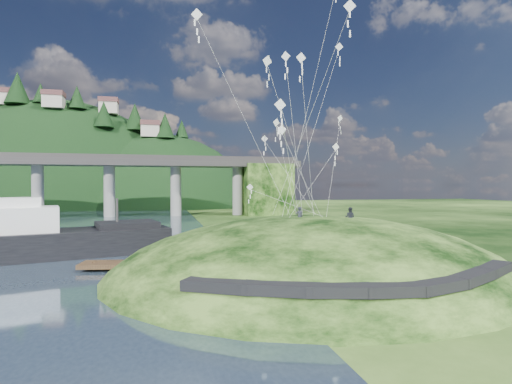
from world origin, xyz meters
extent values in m
plane|color=black|center=(0.00, 0.00, 0.00)|extent=(320.00, 320.00, 0.00)
ellipsoid|color=black|center=(8.00, 2.00, -1.50)|extent=(36.00, 32.00, 13.00)
cube|color=black|center=(-1.50, -8.00, 2.03)|extent=(4.32, 3.62, 0.71)
cube|color=black|center=(1.50, -9.65, 2.09)|extent=(4.10, 2.97, 0.61)
cube|color=black|center=(4.50, -10.65, 2.08)|extent=(3.85, 2.37, 0.62)
cube|color=black|center=(7.50, -11.10, 2.04)|extent=(3.62, 1.83, 0.66)
cube|color=black|center=(10.50, -10.90, 2.05)|extent=(3.82, 2.27, 0.68)
cube|color=black|center=(13.50, -9.95, 2.14)|extent=(4.11, 2.97, 0.71)
cube|color=black|center=(16.50, -8.40, 2.16)|extent=(4.26, 3.43, 0.66)
cylinder|color=gray|center=(-32.00, 70.00, 6.50)|extent=(2.60, 2.60, 13.00)
cylinder|color=gray|center=(-16.50, 70.00, 6.50)|extent=(2.60, 2.60, 13.00)
cylinder|color=gray|center=(-1.00, 70.00, 6.50)|extent=(2.60, 2.60, 13.00)
cylinder|color=gray|center=(14.50, 70.00, 6.50)|extent=(2.60, 2.60, 13.00)
cube|color=black|center=(22.00, 70.00, 6.50)|extent=(12.00, 11.00, 13.00)
ellipsoid|color=black|center=(-40.00, 126.00, -6.00)|extent=(96.00, 68.00, 88.00)
ellipsoid|color=black|center=(-5.00, 118.00, -10.00)|extent=(76.00, 56.00, 72.00)
cone|color=black|center=(-49.87, 114.63, 39.23)|extent=(8.01, 8.01, 10.54)
cone|color=black|center=(-42.87, 114.06, 37.88)|extent=(4.97, 4.97, 6.54)
cone|color=black|center=(-31.40, 112.04, 36.68)|extent=(5.83, 5.83, 7.67)
cone|color=black|center=(-22.45, 107.08, 30.58)|extent=(6.47, 6.47, 8.51)
cone|color=black|center=(-13.22, 113.99, 31.23)|extent=(7.13, 7.13, 9.38)
cone|color=black|center=(-3.12, 109.03, 27.87)|extent=(6.56, 6.56, 8.63)
cone|color=black|center=(2.77, 114.63, 27.68)|extent=(4.88, 4.88, 6.42)
cube|color=beige|center=(-55.00, 118.00, 35.99)|extent=(6.00, 5.00, 4.00)
cube|color=brown|center=(-55.00, 118.00, 38.69)|extent=(6.40, 5.40, 1.60)
cube|color=beige|center=(-38.00, 110.00, 34.28)|extent=(6.00, 5.00, 4.00)
cube|color=brown|center=(-38.00, 110.00, 36.98)|extent=(6.40, 5.40, 1.60)
cube|color=beige|center=(-22.00, 116.00, 34.18)|extent=(6.00, 5.00, 4.00)
cube|color=brown|center=(-22.00, 116.00, 36.88)|extent=(6.40, 5.40, 1.60)
cube|color=beige|center=(-8.00, 110.00, 25.88)|extent=(6.00, 5.00, 4.00)
cube|color=brown|center=(-8.00, 110.00, 28.58)|extent=(6.40, 5.40, 1.60)
cube|color=black|center=(-15.75, 15.71, 1.40)|extent=(24.62, 12.22, 2.81)
cube|color=white|center=(-18.89, 14.90, 3.89)|extent=(8.51, 6.49, 3.02)
cube|color=white|center=(-18.89, 14.90, 5.72)|extent=(4.99, 4.22, 1.30)
cube|color=black|center=(-8.44, 17.60, 3.13)|extent=(7.62, 6.85, 0.65)
cylinder|color=#2D2B2B|center=(-9.48, 17.33, 4.53)|extent=(0.26, 0.26, 3.24)
cube|color=#3D2919|center=(-3.81, 6.60, 0.51)|extent=(16.10, 5.25, 0.40)
cylinder|color=#3D2919|center=(-10.52, 7.79, 0.23)|extent=(0.34, 0.34, 1.14)
cylinder|color=#3D2919|center=(-7.16, 7.20, 0.23)|extent=(0.34, 0.34, 1.14)
cylinder|color=#3D2919|center=(-3.81, 6.60, 0.23)|extent=(0.34, 0.34, 1.14)
cylinder|color=#3D2919|center=(-0.45, 6.00, 0.23)|extent=(0.34, 0.34, 1.14)
cylinder|color=#3D2919|center=(2.90, 5.40, 0.23)|extent=(0.34, 0.34, 1.14)
imported|color=#242631|center=(6.71, 1.60, 5.82)|extent=(0.62, 0.42, 1.68)
imported|color=#242631|center=(11.01, 0.91, 5.77)|extent=(1.08, 1.06, 1.76)
cube|color=white|center=(4.93, -0.13, 17.77)|extent=(0.58, 0.56, 0.74)
cube|color=white|center=(4.93, -0.13, 17.23)|extent=(0.10, 0.06, 0.45)
cube|color=white|center=(4.93, -0.13, 16.69)|extent=(0.10, 0.06, 0.45)
cube|color=white|center=(4.93, -0.13, 16.14)|extent=(0.10, 0.06, 0.45)
cube|color=white|center=(14.40, 10.02, 14.93)|extent=(0.69, 0.32, 0.72)
cube|color=white|center=(14.40, 10.02, 14.42)|extent=(0.09, 0.07, 0.42)
cube|color=white|center=(14.40, 10.02, 13.90)|extent=(0.09, 0.07, 0.42)
cube|color=white|center=(14.40, 10.02, 13.38)|extent=(0.09, 0.07, 0.42)
cube|color=white|center=(-2.12, -1.53, 19.76)|extent=(0.81, 0.25, 0.81)
cube|color=white|center=(-2.12, -1.53, 19.18)|extent=(0.11, 0.02, 0.48)
cube|color=white|center=(-2.12, -1.53, 18.60)|extent=(0.11, 0.02, 0.48)
cube|color=white|center=(-2.12, -1.53, 18.02)|extent=(0.11, 0.02, 0.48)
cube|color=white|center=(5.80, 9.72, 12.44)|extent=(0.61, 0.45, 0.71)
cube|color=white|center=(5.80, 9.72, 11.93)|extent=(0.09, 0.06, 0.42)
cube|color=white|center=(5.80, 9.72, 11.43)|extent=(0.09, 0.06, 0.42)
cube|color=white|center=(5.80, 9.72, 10.92)|extent=(0.09, 0.06, 0.42)
cube|color=white|center=(4.06, 8.89, 7.44)|extent=(0.67, 0.24, 0.65)
cube|color=white|center=(4.06, 8.89, 6.96)|extent=(0.09, 0.03, 0.39)
cube|color=white|center=(4.06, 8.89, 6.49)|extent=(0.09, 0.03, 0.39)
cube|color=white|center=(4.06, 8.89, 6.01)|extent=(0.09, 0.03, 0.39)
cube|color=white|center=(3.44, -0.08, 17.31)|extent=(0.82, 0.34, 0.84)
cube|color=white|center=(3.44, -0.08, 16.70)|extent=(0.10, 0.09, 0.50)
cube|color=white|center=(3.44, -0.08, 16.09)|extent=(0.10, 0.09, 0.50)
cube|color=white|center=(3.44, -0.08, 15.48)|extent=(0.10, 0.09, 0.50)
cube|color=white|center=(5.76, -1.35, 17.35)|extent=(0.79, 0.21, 0.78)
cube|color=white|center=(5.76, -1.35, 16.79)|extent=(0.10, 0.04, 0.45)
cube|color=white|center=(5.76, -1.35, 16.24)|extent=(0.10, 0.04, 0.45)
cube|color=white|center=(5.76, -1.35, 15.68)|extent=(0.10, 0.04, 0.45)
cube|color=white|center=(2.82, -5.58, 12.81)|extent=(0.79, 0.20, 0.78)
cube|color=white|center=(2.82, -5.58, 12.25)|extent=(0.10, 0.04, 0.46)
cube|color=white|center=(2.82, -5.58, 11.69)|extent=(0.10, 0.04, 0.46)
cube|color=white|center=(2.82, -5.58, 11.13)|extent=(0.10, 0.04, 0.46)
cube|color=white|center=(7.07, 9.74, 14.16)|extent=(0.78, 0.37, 0.82)
cube|color=white|center=(7.07, 9.74, 13.57)|extent=(0.10, 0.08, 0.48)
cube|color=white|center=(7.07, 9.74, 12.98)|extent=(0.10, 0.08, 0.48)
cube|color=white|center=(7.07, 9.74, 12.39)|extent=(0.10, 0.08, 0.48)
cube|color=white|center=(8.68, -1.41, 21.99)|extent=(0.09, 0.04, 0.40)
cube|color=white|center=(7.97, -4.97, 19.91)|extent=(0.82, 0.33, 0.83)
cube|color=white|center=(7.97, -4.97, 19.30)|extent=(0.11, 0.03, 0.50)
cube|color=white|center=(7.97, -4.97, 18.69)|extent=(0.11, 0.03, 0.50)
cube|color=white|center=(7.97, -4.97, 18.09)|extent=(0.11, 0.03, 0.50)
cube|color=white|center=(4.49, -0.59, 11.93)|extent=(0.54, 0.60, 0.76)
cube|color=white|center=(4.49, -0.59, 11.39)|extent=(0.09, 0.08, 0.44)
cube|color=white|center=(4.49, -0.59, 10.85)|extent=(0.09, 0.08, 0.44)
cube|color=white|center=(4.49, -0.59, 10.30)|extent=(0.09, 0.08, 0.44)
cube|color=white|center=(11.72, 5.30, 11.31)|extent=(0.76, 0.21, 0.75)
cube|color=white|center=(11.72, 5.30, 10.78)|extent=(0.10, 0.05, 0.44)
cube|color=white|center=(11.72, 5.30, 10.24)|extent=(0.10, 0.05, 0.44)
cube|color=white|center=(11.72, 5.30, 9.70)|extent=(0.10, 0.05, 0.44)
cube|color=white|center=(13.58, 8.60, 22.13)|extent=(0.84, 0.30, 0.83)
cube|color=white|center=(13.58, 8.60, 21.53)|extent=(0.11, 0.03, 0.49)
cube|color=white|center=(13.58, 8.60, 20.92)|extent=(0.11, 0.03, 0.49)
cube|color=white|center=(13.58, 8.60, 20.32)|extent=(0.11, 0.03, 0.49)
camera|label=1|loc=(-4.68, -30.21, 7.65)|focal=28.00mm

